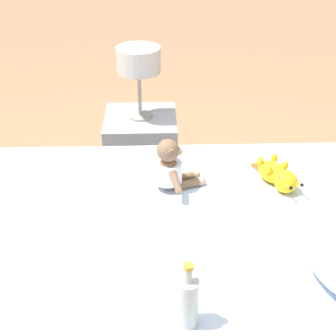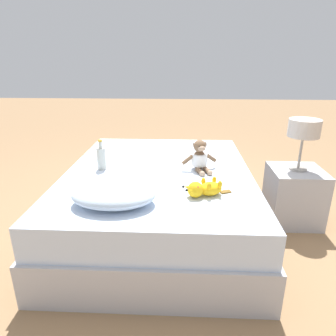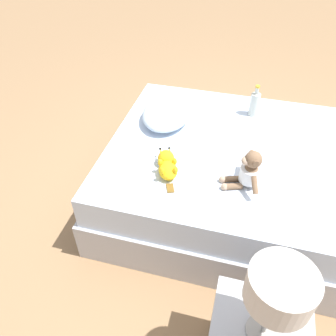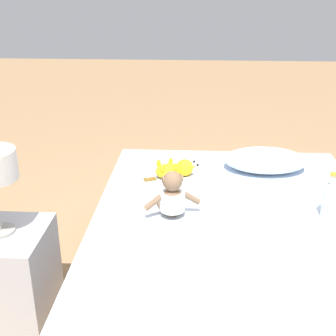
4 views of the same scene
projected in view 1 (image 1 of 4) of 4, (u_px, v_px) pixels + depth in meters
The scene contains 7 objects.
ground_plane at pixel (175, 323), 2.16m from camera, with size 16.00×16.00×0.00m, color #93704C.
bed at pixel (176, 281), 2.03m from camera, with size 1.44×1.86×0.50m.
plush_monkey at pixel (170, 168), 2.11m from camera, with size 0.28×0.24×0.24m.
plush_yellow_creature at pixel (278, 175), 2.16m from camera, with size 0.32×0.18×0.10m.
glass_bottle at pixel (188, 301), 1.47m from camera, with size 0.07×0.07×0.23m.
nightstand at pixel (141, 152), 2.99m from camera, with size 0.42×0.42×0.46m.
bedside_lamp at pixel (139, 62), 2.70m from camera, with size 0.24×0.24×0.41m.
Camera 1 is at (1.49, -0.08, 1.70)m, focal length 52.90 mm.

